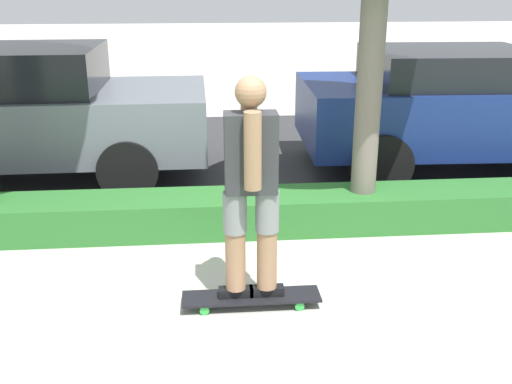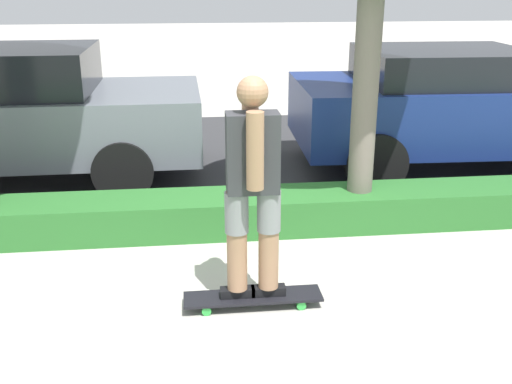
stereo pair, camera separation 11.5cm
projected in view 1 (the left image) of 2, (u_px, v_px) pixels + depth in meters
ground_plane at (270, 314)px, 4.46m from camera, size 60.00×60.00×0.00m
street_asphalt at (237, 156)px, 8.39m from camera, size 12.50×5.00×0.01m
hedge_row at (252, 212)px, 5.89m from camera, size 12.50×0.60×0.36m
skateboard at (251, 297)px, 4.54m from camera, size 1.05×0.24×0.09m
skater_person at (251, 185)px, 4.23m from camera, size 0.49×0.43×1.66m
parked_car_front at (11, 111)px, 7.22m from camera, size 4.64×2.02×1.60m
parked_car_middle at (454, 106)px, 7.60m from camera, size 3.94×2.09×1.53m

